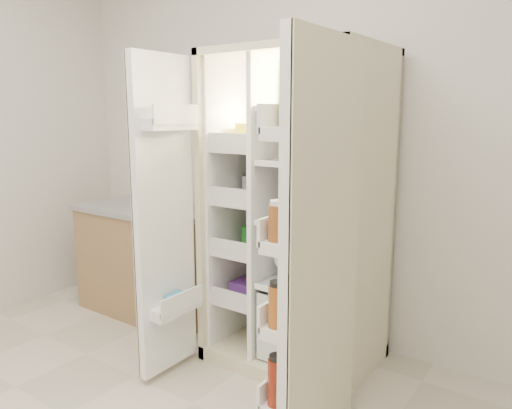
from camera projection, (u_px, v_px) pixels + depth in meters
The scene contains 5 objects.
wall_back at pixel (306, 130), 3.11m from camera, with size 4.00×0.02×2.70m, color silver.
refrigerator at pixel (303, 237), 2.84m from camera, with size 0.92×0.70×1.80m.
freezer_door at pixel (165, 219), 2.62m from camera, with size 0.15×0.40×1.72m.
fridge_door at pixel (317, 258), 1.99m from camera, with size 0.17×0.58×1.72m.
kitchen_counter at pixel (151, 260), 3.56m from camera, with size 1.09×0.58×0.79m.
Camera 1 is at (1.56, -0.75, 1.45)m, focal length 34.00 mm.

